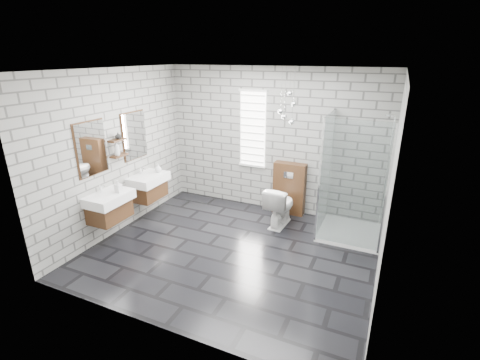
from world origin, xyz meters
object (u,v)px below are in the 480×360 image
Objects in this scene: vanity_right at (147,180)px; toilet at (280,206)px; cistern_panel at (289,188)px; vanity_left at (107,199)px; shower_enclosure at (345,209)px.

vanity_right is 2.45m from toilet.
vanity_right is 1.57× the size of cistern_panel.
vanity_left is 3.22m from cistern_panel.
cistern_panel is (2.30, 1.28, -0.26)m from vanity_right.
vanity_left is at bearing -135.76° from cistern_panel.
cistern_panel reaches higher than toilet.
vanity_left is at bearing 40.12° from toilet.
vanity_left is 1.00× the size of vanity_right.
vanity_right is 3.50m from shower_enclosure.
vanity_left is at bearing -90.00° from vanity_right.
vanity_right is at bearing 90.00° from vanity_left.
vanity_left reaches higher than cistern_panel.
cistern_panel is 1.22m from shower_enclosure.
vanity_right reaches higher than cistern_panel.
shower_enclosure is (3.41, 0.76, -0.25)m from vanity_right.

